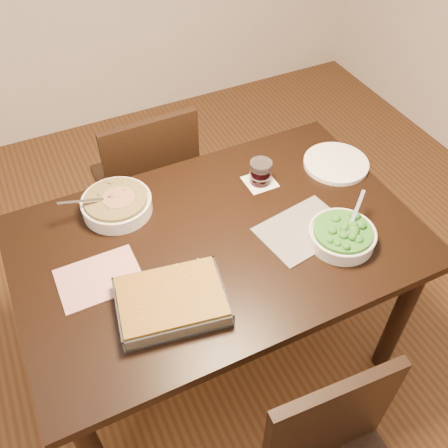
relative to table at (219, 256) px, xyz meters
name	(u,v)px	position (x,y,z in m)	size (l,w,h in m)	color
ground	(220,348)	(0.00, 0.00, -0.65)	(4.00, 4.00, 0.00)	#492714
table	(219,256)	(0.00, 0.00, 0.00)	(1.40, 0.90, 0.75)	black
magazine_a	(99,278)	(-0.43, 0.01, 0.10)	(0.26, 0.19, 0.01)	#A22E38
magazine_b	(303,230)	(0.29, -0.10, 0.10)	(0.31, 0.22, 0.01)	#28272E
coaster	(260,182)	(0.27, 0.20, 0.10)	(0.11, 0.11, 0.00)	white
stew_bowl	(117,204)	(-0.28, 0.29, 0.13)	(0.29, 0.26, 0.10)	silver
broccoli_bowl	(342,235)	(0.38, -0.20, 0.13)	(0.24, 0.23, 0.09)	silver
baking_dish	(172,301)	(-0.25, -0.20, 0.12)	(0.37, 0.30, 0.06)	silver
wine_tumbler	(261,172)	(0.27, 0.20, 0.15)	(0.09, 0.09, 0.10)	black
dinner_plate	(336,163)	(0.60, 0.16, 0.10)	(0.26, 0.26, 0.02)	white
chair_far	(149,180)	(-0.05, 0.68, -0.15)	(0.43, 0.43, 0.90)	black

